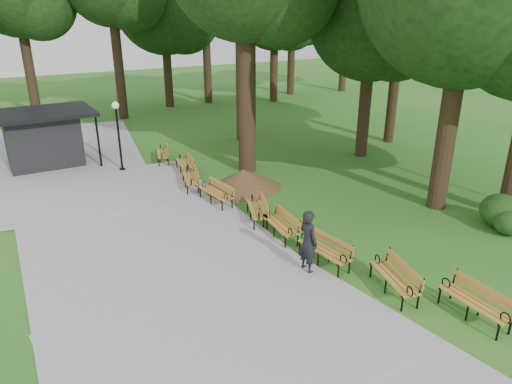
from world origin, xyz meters
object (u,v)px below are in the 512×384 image
lamp_post (117,122)px  bench_1 (394,278)px  bench_0 (475,303)px  bench_2 (324,251)px  lawn_tree_5 (403,5)px  kiosk (43,138)px  dirt_mound (243,179)px  bench_8 (162,153)px  person (308,241)px  lawn_tree_1 (372,16)px  bench_5 (216,193)px  bench_3 (280,225)px  bench_7 (185,164)px  bench_6 (190,178)px  bench_4 (257,209)px

lamp_post → bench_1: 14.27m
bench_0 → bench_1: 1.98m
bench_1 → bench_2: (-0.64, 2.11, 0.00)m
lawn_tree_5 → kiosk: bearing=162.4°
dirt_mound → bench_8: (-1.56, 5.36, 0.00)m
person → dirt_mound: person is taller
person → kiosk: 15.37m
lawn_tree_1 → bench_5: bearing=-168.3°
kiosk → bench_3: 13.54m
bench_7 → bench_8: bearing=-162.5°
bench_2 → lawn_tree_1: lawn_tree_1 is taller
bench_5 → bench_6: same height
lawn_tree_5 → bench_4: bearing=-156.1°
person → bench_2: bearing=-87.2°
dirt_mound → bench_1: bench_1 is taller
kiosk → lawn_tree_1: (14.23, -6.78, 5.44)m
bench_2 → bench_7: 9.78m
bench_7 → bench_1: bearing=14.6°
bench_5 → bench_6: (-0.14, 2.09, 0.00)m
bench_8 → lawn_tree_1: size_ratio=0.19×
dirt_mound → lawn_tree_5: bearing=12.2°
bench_6 → bench_7: (0.55, 1.89, 0.00)m
bench_6 → bench_0: bearing=27.9°
lamp_post → bench_8: bearing=8.4°
bench_6 → lawn_tree_5: size_ratio=0.19×
bench_2 → lawn_tree_1: (8.69, 7.74, 6.32)m
bench_6 → bench_7: bearing=-179.3°
lamp_post → bench_8: (2.11, 0.31, -1.88)m
bench_3 → lawn_tree_5: lawn_tree_5 is taller
bench_2 → bench_0: bearing=15.8°
kiosk → bench_7: 7.15m
bench_0 → lawn_tree_5: bearing=143.3°
bench_5 → bench_7: same height
bench_2 → lawn_tree_1: 13.24m
bench_8 → bench_3: bearing=19.9°
kiosk → person: bearing=-71.2°
bench_4 → lawn_tree_5: (12.05, 5.33, 6.85)m
person → lawn_tree_5: 16.73m
bench_1 → bench_8: size_ratio=1.00×
lamp_post → bench_3: bearing=-75.1°
person → bench_1: size_ratio=0.99×
bench_2 → bench_3: bearing=178.3°
lawn_tree_5 → bench_6: bearing=-175.2°
kiosk → bench_3: bearing=-66.1°
person → bench_8: (0.12, 12.01, -0.50)m
bench_7 → lawn_tree_5: size_ratio=0.19×
bench_7 → bench_2: bearing=11.8°
person → bench_6: bearing=-0.7°
bench_2 → bench_4: 3.63m
bench_1 → bench_0: bearing=41.1°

